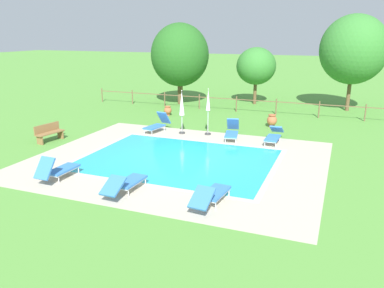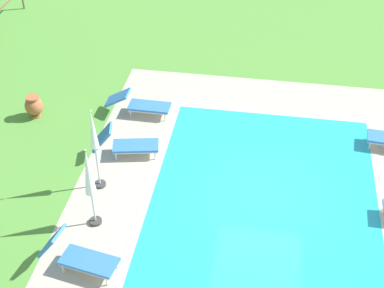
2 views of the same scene
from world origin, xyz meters
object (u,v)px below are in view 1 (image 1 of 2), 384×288
Objects in this scene: sun_lounger_north_mid at (58,169)px; sun_lounger_north_far at (232,131)px; wooden_bench_lawn_side at (49,132)px; tree_far_west at (256,66)px; patio_umbrella_closed_row_mid_west at (182,106)px; sun_lounger_south_near_corner at (126,183)px; tree_west_mid at (180,55)px; sun_lounger_south_far at (274,136)px; patio_umbrella_closed_row_west at (208,105)px; sun_lounger_north_end at (212,194)px; terracotta_urn_near_fence at (168,110)px; terracotta_urn_by_tree at (272,120)px; sun_lounger_north_near_steps at (157,124)px; tree_centre at (354,50)px.

sun_lounger_north_mid is 0.95× the size of sun_lounger_north_far.
sun_lounger_north_far is 9.11m from wooden_bench_lawn_side.
sun_lounger_north_mid is 0.44× the size of tree_far_west.
patio_umbrella_closed_row_mid_west reaches higher than wooden_bench_lawn_side.
sun_lounger_north_far reaches higher than sun_lounger_south_near_corner.
tree_far_west is 5.67m from tree_west_mid.
patio_umbrella_closed_row_west is (-3.52, 0.29, 1.22)m from sun_lounger_south_far.
sun_lounger_south_far is at bearing 85.88° from sun_lounger_north_end.
terracotta_urn_near_fence is (-3.99, 11.99, -0.02)m from sun_lounger_south_near_corner.
terracotta_urn_by_tree is at bearing 90.55° from sun_lounger_north_end.
tree_far_west is (-2.55, 6.96, 2.42)m from terracotta_urn_by_tree.
sun_lounger_south_near_corner is 12.63m from terracotta_urn_near_fence.
patio_umbrella_closed_row_mid_west is at bearing 2.86° from sun_lounger_north_near_steps.
terracotta_urn_near_fence is at bearing 120.51° from sun_lounger_north_end.
sun_lounger_north_far is 0.93× the size of sun_lounger_north_end.
patio_umbrella_closed_row_west is at bearing 69.79° from sun_lounger_north_mid.
wooden_bench_lawn_side reaches higher than sun_lounger_north_end.
sun_lounger_south_near_corner is at bearing -110.90° from tree_centre.
tree_centre is (11.77, 1.78, 0.50)m from tree_west_mid.
sun_lounger_north_mid is 18.51m from tree_far_west.
sun_lounger_north_end is at bearing -53.60° from sun_lounger_north_near_steps.
sun_lounger_north_end is 0.50× the size of tree_far_west.
sun_lounger_north_far is at bearing 101.15° from sun_lounger_north_end.
tree_far_west reaches higher than sun_lounger_south_near_corner.
wooden_bench_lawn_side is 12.02m from terracotta_urn_by_tree.
sun_lounger_north_far is 2.10m from sun_lounger_south_far.
tree_west_mid reaches higher than patio_umbrella_closed_row_west.
tree_centre reaches higher than tree_far_west.
sun_lounger_north_near_steps reaches higher than terracotta_urn_by_tree.
terracotta_urn_near_fence is (-5.45, 4.07, -0.06)m from sun_lounger_north_far.
patio_umbrella_closed_row_mid_west is at bearing -66.37° from tree_west_mid.
sun_lounger_south_far is 5.01m from patio_umbrella_closed_row_mid_west.
sun_lounger_north_near_steps is at bearing -133.73° from tree_centre.
sun_lounger_north_far is 12.02m from tree_centre.
sun_lounger_south_far is (6.32, 0.07, -0.04)m from sun_lounger_north_near_steps.
patio_umbrella_closed_row_west is (0.05, 8.29, 1.22)m from sun_lounger_south_near_corner.
patio_umbrella_closed_row_west reaches higher than sun_lounger_north_end.
patio_umbrella_closed_row_mid_west is 1.50× the size of wooden_bench_lawn_side.
sun_lounger_south_far is at bearing -108.31° from tree_centre.
terracotta_urn_near_fence is at bearing 123.88° from patio_umbrella_closed_row_mid_west.
wooden_bench_lawn_side is (-3.91, 4.05, 0.07)m from sun_lounger_north_mid.
sun_lounger_north_end is 0.33× the size of tree_centre.
terracotta_urn_by_tree is at bearing 62.23° from sun_lounger_north_mid.
tree_west_mid is (-1.95, 16.05, 3.21)m from sun_lounger_north_mid.
patio_umbrella_closed_row_mid_west is 0.39× the size of tree_west_mid.
sun_lounger_north_near_steps is at bearing 42.26° from wooden_bench_lawn_side.
sun_lounger_north_end is at bearing -61.29° from patio_umbrella_closed_row_mid_west.
tree_west_mid reaches higher than patio_umbrella_closed_row_mid_west.
sun_lounger_south_near_corner is 1.34× the size of wooden_bench_lawn_side.
patio_umbrella_closed_row_west reaches higher than sun_lounger_south_far.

